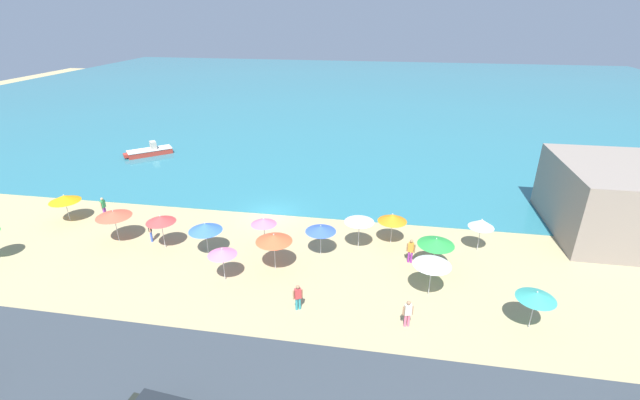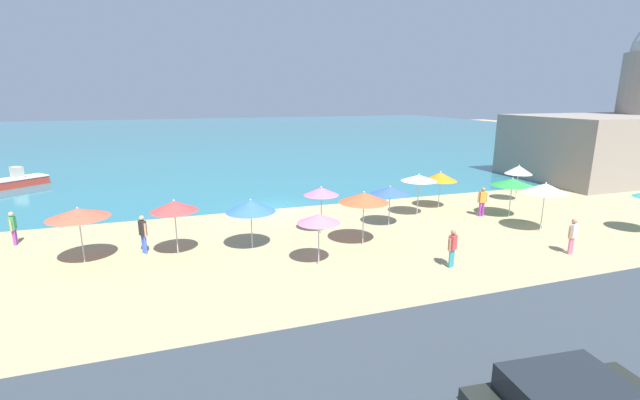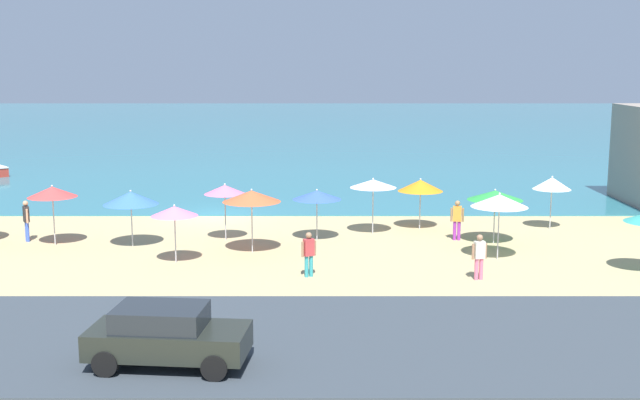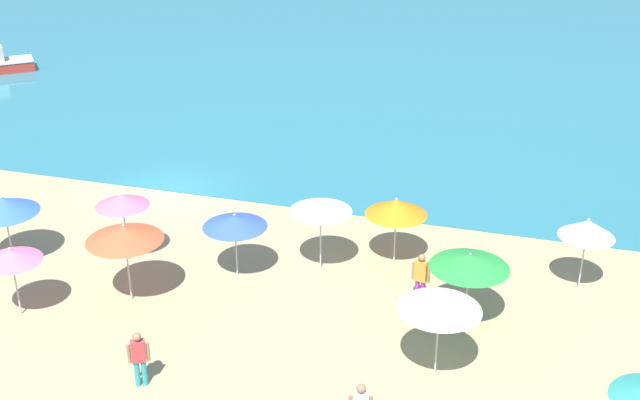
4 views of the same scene
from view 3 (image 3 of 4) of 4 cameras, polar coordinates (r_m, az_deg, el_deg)
ground_plane at (r=40.08m, az=-7.50°, el=-1.15°), size 160.00×160.00×0.00m
sea at (r=94.47m, az=-3.22°, el=5.19°), size 150.00×110.00×0.05m
coastal_road at (r=22.92m, az=-13.35°, el=-9.60°), size 80.00×8.00×0.06m
beach_umbrella_0 at (r=34.23m, az=12.30°, el=0.33°), size 2.32×2.32×2.32m
beach_umbrella_2 at (r=34.89m, az=-18.56°, el=0.55°), size 2.02×2.02×2.54m
beach_umbrella_4 at (r=37.87m, az=16.11°, el=1.15°), size 1.73×1.73×2.45m
beach_umbrella_5 at (r=34.25m, az=-6.84°, el=0.74°), size 1.78×1.78×2.47m
beach_umbrella_6 at (r=34.13m, az=-0.28°, el=0.35°), size 2.07×2.07×2.21m
beach_umbrella_7 at (r=33.86m, az=-13.36°, el=0.13°), size 2.26×2.26×2.35m
beach_umbrella_9 at (r=31.90m, az=-4.94°, el=0.27°), size 2.33×2.33×2.58m
beach_umbrella_10 at (r=36.75m, az=7.10°, el=1.03°), size 2.06×2.06×2.33m
beach_umbrella_11 at (r=30.67m, az=-10.36°, el=-0.79°), size 1.78×1.78×2.26m
beach_umbrella_12 at (r=35.34m, az=3.75°, el=1.17°), size 2.05×2.05×2.52m
beach_umbrella_14 at (r=31.44m, az=12.59°, el=-0.05°), size 2.19×2.19×2.61m
bather_1 at (r=28.43m, az=-0.86°, el=-3.72°), size 0.52×0.36×1.62m
bather_2 at (r=28.58m, az=11.20°, el=-3.82°), size 0.55×0.31×1.62m
bather_3 at (r=36.22m, az=-20.21°, el=-1.25°), size 0.37×0.51×1.76m
bather_4 at (r=34.74m, az=9.67°, el=-1.27°), size 0.56×0.28×1.72m
parked_car_1 at (r=20.51m, az=-10.91°, el=-9.40°), size 4.08×2.18×1.52m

